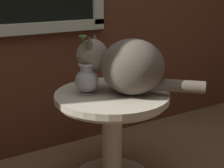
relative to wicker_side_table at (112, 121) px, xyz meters
The scene contains 3 objects.
wicker_side_table is the anchor object (origin of this frame).
cat 0.33m from the wicker_side_table, 34.11° to the right, with size 0.54×0.52×0.31m.
pewter_vase_with_ivy 0.29m from the wicker_side_table, 156.62° to the left, with size 0.12×0.12×0.32m.
Camera 1 is at (-0.59, -1.40, 1.13)m, focal length 53.18 mm.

